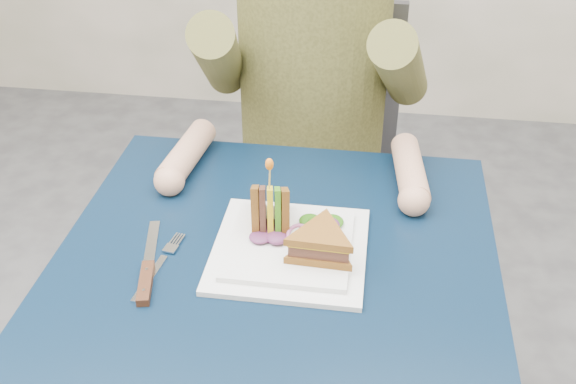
% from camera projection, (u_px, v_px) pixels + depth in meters
% --- Properties ---
extents(table, '(0.75, 0.75, 0.73)m').
position_uv_depth(table, '(276.00, 293.00, 1.18)').
color(table, black).
rests_on(table, ground).
extents(chair, '(0.42, 0.40, 0.93)m').
position_uv_depth(chair, '(315.00, 156.00, 1.78)').
color(chair, '#47474C').
rests_on(chair, ground).
extents(diner, '(0.54, 0.59, 0.74)m').
position_uv_depth(diner, '(313.00, 37.00, 1.48)').
color(diner, '#4C4B22').
rests_on(diner, chair).
extents(plate, '(0.26, 0.26, 0.02)m').
position_uv_depth(plate, '(290.00, 248.00, 1.15)').
color(plate, white).
rests_on(plate, table).
extents(sandwich_flat, '(0.14, 0.14, 0.05)m').
position_uv_depth(sandwich_flat, '(321.00, 243.00, 1.10)').
color(sandwich_flat, brown).
rests_on(sandwich_flat, plate).
extents(sandwich_upright, '(0.09, 0.15, 0.15)m').
position_uv_depth(sandwich_upright, '(270.00, 209.00, 1.16)').
color(sandwich_upright, brown).
rests_on(sandwich_upright, plate).
extents(fork, '(0.04, 0.18, 0.01)m').
position_uv_depth(fork, '(157.00, 267.00, 1.12)').
color(fork, silver).
rests_on(fork, table).
extents(knife, '(0.07, 0.22, 0.02)m').
position_uv_depth(knife, '(147.00, 275.00, 1.09)').
color(knife, silver).
rests_on(knife, table).
extents(toothpick, '(0.01, 0.01, 0.06)m').
position_uv_depth(toothpick, '(270.00, 178.00, 1.13)').
color(toothpick, tan).
rests_on(toothpick, sandwich_upright).
extents(toothpick_frill, '(0.01, 0.01, 0.02)m').
position_uv_depth(toothpick_frill, '(269.00, 164.00, 1.11)').
color(toothpick_frill, orange).
rests_on(toothpick_frill, sandwich_upright).
extents(lettuce_spill, '(0.15, 0.13, 0.02)m').
position_uv_depth(lettuce_spill, '(293.00, 235.00, 1.14)').
color(lettuce_spill, '#337A14').
rests_on(lettuce_spill, plate).
extents(onion_ring, '(0.04, 0.04, 0.02)m').
position_uv_depth(onion_ring, '(299.00, 235.00, 1.14)').
color(onion_ring, '#9E4C7A').
rests_on(onion_ring, plate).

